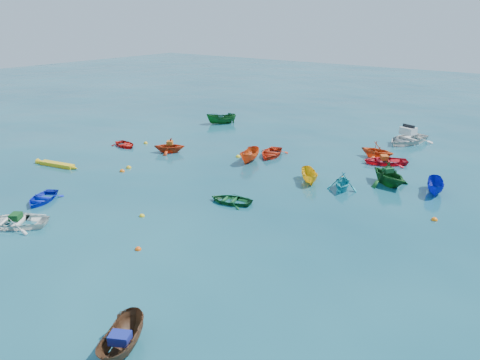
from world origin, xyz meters
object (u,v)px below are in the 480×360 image
Objects in this scene: dinghy_blue_sw at (42,201)px; motorboat_white at (407,143)px; dinghy_white_near at (15,225)px; kayak_yellow at (57,166)px.

dinghy_blue_sw is 0.60× the size of motorboat_white.
dinghy_white_near is (1.98, -2.82, 0.00)m from dinghy_blue_sw.
kayak_yellow is 0.80× the size of motorboat_white.
kayak_yellow is (-5.38, 4.57, 0.00)m from dinghy_blue_sw.
dinghy_blue_sw is 30.14m from motorboat_white.
motorboat_white reaches higher than dinghy_blue_sw.
dinghy_blue_sw is 3.44m from dinghy_white_near.
motorboat_white reaches higher than kayak_yellow.
dinghy_white_near is at bearing -85.01° from dinghy_blue_sw.
dinghy_white_near reaches higher than kayak_yellow.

